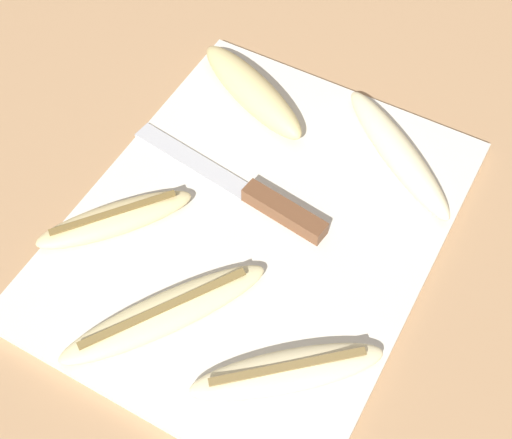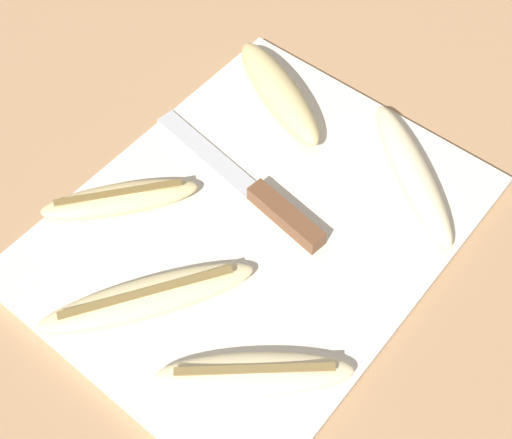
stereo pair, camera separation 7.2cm
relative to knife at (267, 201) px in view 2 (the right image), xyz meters
The scene contains 8 objects.
ground_plane 0.03m from the knife, 165.56° to the right, with size 4.00×4.00×0.00m, color tan.
cutting_board 0.03m from the knife, 165.56° to the right, with size 0.45×0.35×0.01m.
knife is the anchor object (origin of this frame).
banana_mellow_near 0.15m from the knife, 129.35° to the left, with size 0.15×0.13×0.02m.
banana_cream_curved 0.19m from the knife, 144.61° to the right, with size 0.15×0.16×0.02m.
banana_pale_long 0.16m from the knife, 39.57° to the right, with size 0.14×0.18×0.03m.
banana_spotted_left 0.15m from the knife, 33.61° to the left, with size 0.11×0.18×0.04m.
banana_soft_right 0.16m from the knife, behind, with size 0.20×0.15×0.02m.
Camera 2 is at (-0.32, -0.26, 0.62)m, focal length 50.00 mm.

